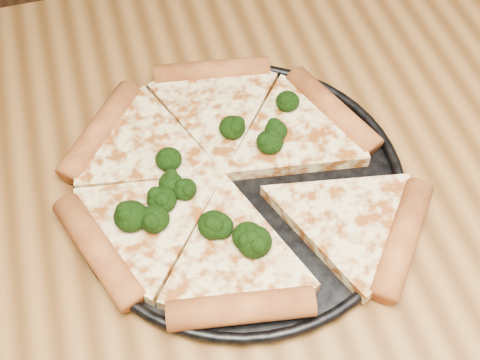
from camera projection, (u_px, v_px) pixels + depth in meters
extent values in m
cube|color=#91602D|center=(323.00, 258.00, 0.62)|extent=(1.20, 0.90, 0.04)
cylinder|color=black|center=(240.00, 187.00, 0.64)|extent=(0.33, 0.33, 0.01)
torus|color=black|center=(240.00, 183.00, 0.64)|extent=(0.34, 0.34, 0.01)
cylinder|color=#C86D32|center=(333.00, 110.00, 0.69)|extent=(0.07, 0.13, 0.03)
cylinder|color=#C86D32|center=(212.00, 72.00, 0.72)|extent=(0.14, 0.05, 0.03)
cylinder|color=#C86D32|center=(100.00, 130.00, 0.67)|extent=(0.11, 0.12, 0.03)
cylinder|color=#C86D32|center=(98.00, 250.00, 0.59)|extent=(0.07, 0.13, 0.03)
cylinder|color=#C86D32|center=(241.00, 309.00, 0.55)|extent=(0.14, 0.05, 0.03)
cylinder|color=#C86D32|center=(402.00, 238.00, 0.59)|extent=(0.11, 0.12, 0.03)
ellipsoid|color=black|center=(185.00, 189.00, 0.61)|extent=(0.02, 0.02, 0.02)
ellipsoid|color=black|center=(131.00, 216.00, 0.59)|extent=(0.03, 0.03, 0.02)
ellipsoid|color=black|center=(288.00, 101.00, 0.68)|extent=(0.03, 0.03, 0.02)
ellipsoid|color=black|center=(254.00, 242.00, 0.58)|extent=(0.03, 0.03, 0.02)
ellipsoid|color=black|center=(154.00, 219.00, 0.59)|extent=(0.03, 0.03, 0.02)
ellipsoid|color=black|center=(169.00, 159.00, 0.63)|extent=(0.03, 0.03, 0.02)
ellipsoid|color=black|center=(232.00, 127.00, 0.66)|extent=(0.03, 0.03, 0.02)
ellipsoid|color=black|center=(220.00, 226.00, 0.59)|extent=(0.03, 0.03, 0.02)
ellipsoid|color=black|center=(248.00, 236.00, 0.58)|extent=(0.03, 0.03, 0.02)
ellipsoid|color=black|center=(276.00, 131.00, 0.66)|extent=(0.02, 0.02, 0.02)
ellipsoid|color=black|center=(270.00, 142.00, 0.65)|extent=(0.03, 0.03, 0.02)
ellipsoid|color=black|center=(213.00, 225.00, 0.59)|extent=(0.03, 0.03, 0.02)
ellipsoid|color=black|center=(171.00, 183.00, 0.62)|extent=(0.02, 0.02, 0.02)
ellipsoid|color=black|center=(162.00, 200.00, 0.60)|extent=(0.03, 0.03, 0.02)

